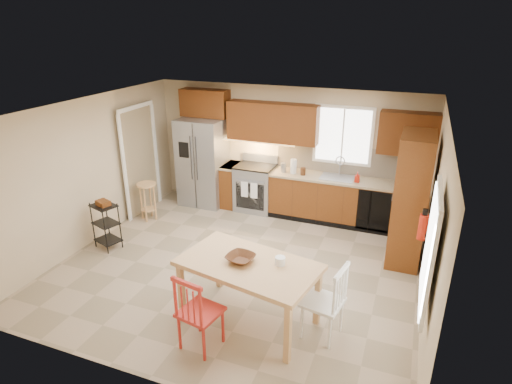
{
  "coord_description": "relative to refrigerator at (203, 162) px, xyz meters",
  "views": [
    {
      "loc": [
        2.38,
        -5.42,
        3.67
      ],
      "look_at": [
        0.15,
        0.4,
        1.15
      ],
      "focal_mm": 30.0,
      "sensor_mm": 36.0,
      "label": 1
    }
  ],
  "objects": [
    {
      "name": "backsplash",
      "position": [
        2.99,
        0.36,
        0.27
      ],
      "size": [
        2.92,
        0.03,
        0.55
      ],
      "primitive_type": "cube",
      "color": "beige",
      "rests_on": "wall_back"
    },
    {
      "name": "soap_bottle",
      "position": [
        3.18,
        -0.02,
        0.09
      ],
      "size": [
        0.09,
        0.09,
        0.19
      ],
      "primitive_type": "imported",
      "color": "#B21C0C",
      "rests_on": "base_cabinet_run"
    },
    {
      "name": "refrigerator",
      "position": [
        0.0,
        0.0,
        0.0
      ],
      "size": [
        0.92,
        0.75,
        1.82
      ],
      "primitive_type": "cube",
      "color": "gray",
      "rests_on": "floor"
    },
    {
      "name": "wall_right",
      "position": [
        4.45,
        -2.12,
        0.34
      ],
      "size": [
        0.02,
        5.0,
        2.5
      ],
      "primitive_type": "cube",
      "color": "#CCB793",
      "rests_on": "ground"
    },
    {
      "name": "window_back",
      "position": [
        2.8,
        0.35,
        0.74
      ],
      "size": [
        1.12,
        0.04,
        1.12
      ],
      "primitive_type": "cube",
      "color": "white",
      "rests_on": "wall_back"
    },
    {
      "name": "base_cabinet_narrow",
      "position": [
        0.6,
        0.08,
        -0.46
      ],
      "size": [
        0.3,
        0.6,
        0.9
      ],
      "primitive_type": "cube",
      "color": "#653212",
      "rests_on": "floor"
    },
    {
      "name": "sink",
      "position": [
        2.8,
        0.08,
        -0.05
      ],
      "size": [
        0.62,
        0.46,
        0.16
      ],
      "primitive_type": "cube",
      "color": "gray",
      "rests_on": "base_cabinet_run"
    },
    {
      "name": "upper_left_block",
      "position": [
        1.45,
        0.2,
        0.92
      ],
      "size": [
        1.8,
        0.35,
        0.75
      ],
      "primitive_type": "cube",
      "color": "#59260E",
      "rests_on": "wall_back"
    },
    {
      "name": "wall_back",
      "position": [
        1.7,
        0.38,
        0.34
      ],
      "size": [
        5.5,
        0.02,
        2.5
      ],
      "primitive_type": "cube",
      "color": "#CCB793",
      "rests_on": "ground"
    },
    {
      "name": "range_stove",
      "position": [
        1.15,
        0.06,
        -0.45
      ],
      "size": [
        0.76,
        0.63,
        0.92
      ],
      "primitive_type": "cube",
      "color": "gray",
      "rests_on": "floor"
    },
    {
      "name": "floor",
      "position": [
        1.7,
        -2.12,
        -0.91
      ],
      "size": [
        5.5,
        5.5,
        0.0
      ],
      "primitive_type": "plane",
      "color": "tan",
      "rests_on": "ground"
    },
    {
      "name": "undercab_glow",
      "position": [
        1.15,
        0.17,
        0.52
      ],
      "size": [
        1.6,
        0.3,
        0.01
      ],
      "primitive_type": "cube",
      "color": "#FFBF66",
      "rests_on": "wall_back"
    },
    {
      "name": "chair_red",
      "position": [
        1.99,
        -3.93,
        -0.4
      ],
      "size": [
        0.56,
        0.56,
        1.01
      ],
      "primitive_type": null,
      "rotation": [
        0.0,
        0.0,
        -0.19
      ],
      "color": "#B1231B",
      "rests_on": "floor"
    },
    {
      "name": "utility_cart",
      "position": [
        -0.64,
        -2.36,
        -0.5
      ],
      "size": [
        0.5,
        0.44,
        0.83
      ],
      "primitive_type": null,
      "rotation": [
        0.0,
        0.0,
        -0.33
      ],
      "color": "black",
      "rests_on": "floor"
    },
    {
      "name": "ceiling",
      "position": [
        1.7,
        -2.12,
        1.59
      ],
      "size": [
        5.5,
        5.0,
        0.02
      ],
      "primitive_type": "cube",
      "color": "silver",
      "rests_on": "ground"
    },
    {
      "name": "table_jar",
      "position": [
        2.72,
        -3.17,
        -0.03
      ],
      "size": [
        0.16,
        0.16,
        0.16
      ],
      "primitive_type": "cylinder",
      "rotation": [
        0.0,
        0.0,
        -0.19
      ],
      "color": "white",
      "rests_on": "dining_table"
    },
    {
      "name": "base_cabinet_run",
      "position": [
        2.99,
        0.08,
        -0.46
      ],
      "size": [
        2.92,
        0.6,
        0.9
      ],
      "primitive_type": "cube",
      "color": "#653212",
      "rests_on": "floor"
    },
    {
      "name": "pantry",
      "position": [
        4.13,
        -0.93,
        0.14
      ],
      "size": [
        0.5,
        0.95,
        2.1
      ],
      "primitive_type": "cube",
      "color": "#653212",
      "rests_on": "floor"
    },
    {
      "name": "canister_wood",
      "position": [
        2.15,
        -0.0,
        0.06
      ],
      "size": [
        0.1,
        0.1,
        0.14
      ],
      "primitive_type": "cylinder",
      "color": "#4C2914",
      "rests_on": "base_cabinet_run"
    },
    {
      "name": "upper_right_block",
      "position": [
        3.95,
        0.2,
        0.92
      ],
      "size": [
        1.0,
        0.35,
        0.75
      ],
      "primitive_type": "cube",
      "color": "#59260E",
      "rests_on": "wall_back"
    },
    {
      "name": "canister_steel",
      "position": [
        1.75,
        0.03,
        0.08
      ],
      "size": [
        0.11,
        0.11,
        0.18
      ],
      "primitive_type": "cylinder",
      "color": "gray",
      "rests_on": "base_cabinet_run"
    },
    {
      "name": "table_bowl",
      "position": [
        2.24,
        -3.28,
        -0.06
      ],
      "size": [
        0.41,
        0.41,
        0.09
      ],
      "primitive_type": "imported",
      "rotation": [
        0.0,
        0.0,
        -0.19
      ],
      "color": "#4C2914",
      "rests_on": "dining_table"
    },
    {
      "name": "bar_stool",
      "position": [
        -0.63,
        -1.15,
        -0.53
      ],
      "size": [
        0.38,
        0.38,
        0.75
      ],
      "primitive_type": null,
      "rotation": [
        0.0,
        0.0,
        -0.03
      ],
      "color": "tan",
      "rests_on": "floor"
    },
    {
      "name": "doorway",
      "position": [
        -0.97,
        -0.82,
        0.14
      ],
      "size": [
        0.04,
        0.95,
        2.1
      ],
      "primitive_type": "cube",
      "color": "#8C7A59",
      "rests_on": "wall_left"
    },
    {
      "name": "paper_towel",
      "position": [
        1.95,
        0.03,
        0.13
      ],
      "size": [
        0.12,
        0.12,
        0.28
      ],
      "primitive_type": "cylinder",
      "color": "white",
      "rests_on": "base_cabinet_run"
    },
    {
      "name": "dining_table",
      "position": [
        2.34,
        -3.28,
        -0.49
      ],
      "size": [
        1.88,
        1.28,
        0.84
      ],
      "primitive_type": null,
      "rotation": [
        0.0,
        0.0,
        -0.19
      ],
      "color": "tan",
      "rests_on": "floor"
    },
    {
      "name": "upper_over_fridge",
      "position": [
        0.0,
        0.2,
        1.19
      ],
      "size": [
        1.0,
        0.35,
        0.55
      ],
      "primitive_type": "cube",
      "color": "#59260E",
      "rests_on": "wall_back"
    },
    {
      "name": "fire_extinguisher",
      "position": [
        4.33,
        -1.98,
        0.19
      ],
      "size": [
        0.12,
        0.12,
        0.36
      ],
      "primitive_type": "cylinder",
      "color": "#B21C0C",
      "rests_on": "wall_right"
    },
    {
      "name": "chair_white",
      "position": [
        3.29,
        -3.23,
        -0.4
      ],
      "size": [
        0.56,
        0.56,
        1.01
      ],
      "primitive_type": null,
      "rotation": [
        0.0,
        0.0,
        1.38
      ],
      "color": "white",
      "rests_on": "floor"
    },
    {
      "name": "window_right",
      "position": [
        4.38,
        -3.27,
        0.54
      ],
      "size": [
        0.04,
        1.02,
        1.32
      ],
      "primitive_type": "cube",
      "color": "white",
      "rests_on": "wall_right"
    },
    {
      "name": "dishwasher",
      "position": [
        3.55,
        -0.22,
        -0.46
      ],
      "size": [
        0.6,
        0.02,
        0.78
      ],
      "primitive_type": "cube",
      "color": "black",
      "rests_on": "floor"
    },
    {
      "name": "wall_left",
      "position": [
        -1.05,
        -2.12,
        0.34
      ],
      "size": [
        0.02,
        5.0,
        2.5
      ],
      "primitive_type": "cube",
      "color": "#CCB793",
      "rests_on": "ground"
    },
    {
      "name": "wall_front",
      "position": [
        1.7,
        -4.62,
        0.34
      ],
      "size": [
        5.5,
        0.02,
        2.5
      ],
      "primitive_type": "cube",
      "color": "#CCB793",
      "rests_on": "ground"
    }
  ]
}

